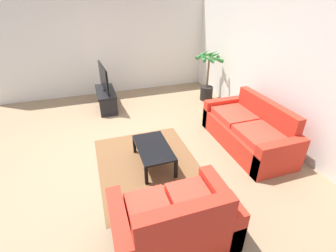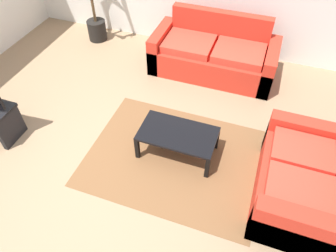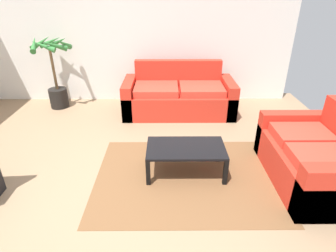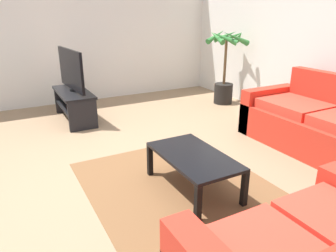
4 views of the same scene
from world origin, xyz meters
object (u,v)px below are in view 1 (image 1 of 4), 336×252
object	(u,v)px
tv	(104,78)
coffee_table	(153,149)
couch_main	(248,132)
potted_palm	(208,78)
tv_stand	(106,97)
couch_loveseat	(174,222)

from	to	relation	value
tv	coffee_table	bearing A→B (deg)	10.90
couch_main	potted_palm	world-z (taller)	potted_palm
couch_main	tv	size ratio (longest dim) A/B	1.86
couch_main	tv	distance (m)	3.61
potted_palm	tv_stand	bearing A→B (deg)	-97.13
tv	potted_palm	xyz separation A→B (m)	(0.34, 2.68, -0.18)
tv_stand	tv	xyz separation A→B (m)	(-0.00, 0.00, 0.50)
couch_loveseat	tv	world-z (taller)	tv
tv	potted_palm	bearing A→B (deg)	82.85
couch_main	tv	world-z (taller)	tv
couch_loveseat	tv	size ratio (longest dim) A/B	1.33
tv_stand	tv	distance (m)	0.50
couch_main	coffee_table	xyz separation A→B (m)	(0.01, -1.90, 0.02)
couch_main	tv	xyz separation A→B (m)	(-2.65, -2.41, 0.50)
coffee_table	potted_palm	size ratio (longest dim) A/B	0.70
tv_stand	potted_palm	distance (m)	2.72
couch_main	couch_loveseat	bearing A→B (deg)	-53.79
couch_loveseat	tv	bearing A→B (deg)	-175.32
couch_loveseat	potted_palm	size ratio (longest dim) A/B	1.05
couch_main	coffee_table	size ratio (longest dim) A/B	2.08
couch_main	coffee_table	world-z (taller)	couch_main
tv_stand	tv	world-z (taller)	tv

